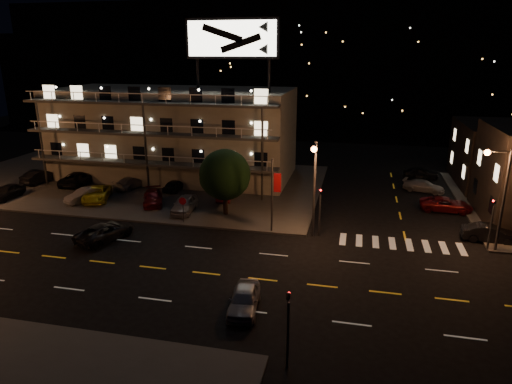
% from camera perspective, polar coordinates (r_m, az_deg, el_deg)
% --- Properties ---
extents(ground, '(140.00, 140.00, 0.00)m').
position_cam_1_polar(ground, '(32.94, -9.58, -9.65)').
color(ground, black).
rests_on(ground, ground).
extents(curb_nw, '(44.00, 24.00, 0.15)m').
position_cam_1_polar(curb_nw, '(55.55, -15.31, 1.29)').
color(curb_nw, '#3C3C3A').
rests_on(curb_nw, ground).
extents(motel, '(28.00, 13.80, 18.10)m').
position_cam_1_polar(motel, '(56.11, -10.20, 7.32)').
color(motel, gray).
rests_on(motel, ground).
extents(hill_backdrop, '(120.00, 25.00, 24.00)m').
position_cam_1_polar(hill_backdrop, '(97.47, 2.40, 15.35)').
color(hill_backdrop, black).
rests_on(hill_backdrop, ground).
extents(streetlight_nc, '(0.44, 1.92, 8.00)m').
position_cam_1_polar(streetlight_nc, '(36.46, 7.30, 1.50)').
color(streetlight_nc, '#2D2D30').
rests_on(streetlight_nc, ground).
extents(streetlight_ne, '(1.92, 0.44, 8.00)m').
position_cam_1_polar(streetlight_ne, '(38.15, 28.18, 0.26)').
color(streetlight_ne, '#2D2D30').
rests_on(streetlight_ne, ground).
extents(signal_nw, '(0.20, 0.27, 4.60)m').
position_cam_1_polar(signal_nw, '(37.67, 8.01, -1.82)').
color(signal_nw, '#2D2D30').
rests_on(signal_nw, ground).
extents(signal_sw, '(0.20, 0.27, 4.60)m').
position_cam_1_polar(signal_sw, '(22.36, 4.02, -15.88)').
color(signal_sw, '#2D2D30').
rests_on(signal_sw, ground).
extents(signal_ne, '(0.27, 0.20, 4.60)m').
position_cam_1_polar(signal_ne, '(38.98, 27.42, -3.01)').
color(signal_ne, '#2D2D30').
rests_on(signal_ne, ground).
extents(banner_north, '(0.83, 0.16, 6.40)m').
position_cam_1_polar(banner_north, '(37.78, 2.13, -0.23)').
color(banner_north, '#2D2D30').
rests_on(banner_north, ground).
extents(stop_sign, '(0.91, 0.11, 2.61)m').
position_cam_1_polar(stop_sign, '(40.66, -9.13, -1.71)').
color(stop_sign, '#2D2D30').
rests_on(stop_sign, ground).
extents(tree, '(4.89, 4.71, 6.16)m').
position_cam_1_polar(tree, '(41.76, -3.96, 1.99)').
color(tree, black).
rests_on(tree, curb_nw).
extents(lot_car_0, '(1.72, 4.14, 1.40)m').
position_cam_1_polar(lot_car_0, '(53.61, -28.68, 0.04)').
color(lot_car_0, black).
rests_on(lot_car_0, curb_nw).
extents(lot_car_1, '(2.76, 4.16, 1.30)m').
position_cam_1_polar(lot_car_1, '(49.31, -20.68, -0.35)').
color(lot_car_1, gray).
rests_on(lot_car_1, curb_nw).
extents(lot_car_2, '(3.74, 5.38, 1.36)m').
position_cam_1_polar(lot_car_2, '(49.13, -19.27, -0.22)').
color(lot_car_2, gold).
rests_on(lot_car_2, curb_nw).
extents(lot_car_3, '(3.46, 4.81, 1.29)m').
position_cam_1_polar(lot_car_3, '(46.44, -12.76, -0.70)').
color(lot_car_3, '#5C0D11').
rests_on(lot_car_3, curb_nw).
extents(lot_car_4, '(2.10, 4.52, 1.50)m').
position_cam_1_polar(lot_car_4, '(43.57, -8.95, -1.53)').
color(lot_car_4, gray).
rests_on(lot_car_4, curb_nw).
extents(lot_car_5, '(2.41, 4.77, 1.50)m').
position_cam_1_polar(lot_car_5, '(58.32, -25.35, 1.81)').
color(lot_car_5, black).
rests_on(lot_car_5, curb_nw).
extents(lot_car_6, '(2.70, 5.50, 1.50)m').
position_cam_1_polar(lot_car_6, '(55.60, -21.24, 1.62)').
color(lot_car_6, black).
rests_on(lot_car_6, curb_nw).
extents(lot_car_7, '(2.58, 4.55, 1.24)m').
position_cam_1_polar(lot_car_7, '(52.42, -15.43, 1.13)').
color(lot_car_7, gray).
rests_on(lot_car_7, curb_nw).
extents(lot_car_8, '(1.78, 3.75, 1.24)m').
position_cam_1_polar(lot_car_8, '(50.38, -10.10, 0.85)').
color(lot_car_8, black).
rests_on(lot_car_8, curb_nw).
extents(lot_car_9, '(1.87, 4.03, 1.28)m').
position_cam_1_polar(lot_car_9, '(46.69, -3.88, -0.21)').
color(lot_car_9, '#5C0D11').
rests_on(lot_car_9, curb_nw).
extents(side_car_0, '(4.39, 1.82, 1.41)m').
position_cam_1_polar(side_car_0, '(41.35, 27.22, -4.64)').
color(side_car_0, black).
rests_on(side_car_0, ground).
extents(side_car_1, '(4.87, 2.35, 1.33)m').
position_cam_1_polar(side_car_1, '(47.38, 22.66, -1.44)').
color(side_car_1, '#5C0D11').
rests_on(side_car_1, ground).
extents(side_car_2, '(4.69, 3.08, 1.26)m').
position_cam_1_polar(side_car_2, '(53.02, 20.23, 0.70)').
color(side_car_2, gray).
rests_on(side_car_2, ground).
extents(side_car_3, '(4.12, 1.82, 1.38)m').
position_cam_1_polar(side_car_3, '(58.42, 19.90, 2.26)').
color(side_car_3, black).
rests_on(side_car_3, ground).
extents(road_car_east, '(2.05, 4.26, 1.40)m').
position_cam_1_polar(road_car_east, '(27.74, -1.48, -13.23)').
color(road_car_east, gray).
rests_on(road_car_east, ground).
extents(road_car_west, '(3.83, 5.54, 1.41)m').
position_cam_1_polar(road_car_west, '(39.16, -18.37, -4.72)').
color(road_car_west, black).
rests_on(road_car_west, ground).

